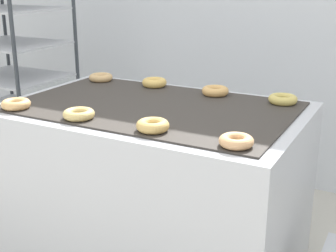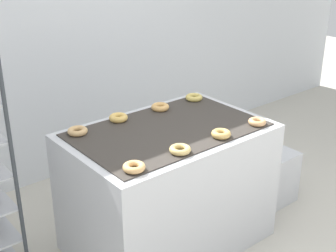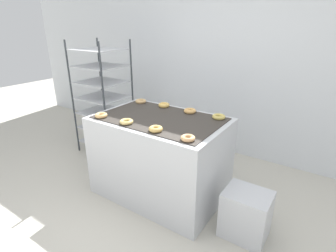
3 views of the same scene
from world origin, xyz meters
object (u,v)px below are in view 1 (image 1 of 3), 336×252
object	(u,v)px
baking_rack_cart	(13,77)
donut_near_midright	(153,125)
donut_near_right	(236,141)
donut_far_left	(101,77)
fryer_machine	(153,196)
donut_far_right	(283,99)
donut_far_midright	(215,91)
donut_near_midleft	(79,114)
donut_near_left	(16,104)
donut_far_midleft	(154,82)

from	to	relation	value
baking_rack_cart	donut_near_midright	world-z (taller)	baking_rack_cart
donut_near_right	donut_far_left	distance (m)	1.20
fryer_machine	baking_rack_cart	xyz separation A→B (m)	(-1.31, 0.44, 0.36)
baking_rack_cart	donut_far_right	bearing A→B (deg)	-4.17
baking_rack_cart	donut_far_midright	distance (m)	1.50
donut_near_midleft	donut_near_midright	distance (m)	0.35
donut_near_left	donut_far_left	bearing A→B (deg)	89.76
donut_near_midleft	fryer_machine	bearing A→B (deg)	62.24
donut_near_midleft	donut_far_left	xyz separation A→B (m)	(-0.34, 0.62, 0.00)
donut_near_midright	donut_near_right	distance (m)	0.34
donut_near_right	donut_far_right	bearing A→B (deg)	90.39
fryer_machine	donut_far_right	distance (m)	0.76
baking_rack_cart	donut_near_midright	bearing A→B (deg)	-26.79
baking_rack_cart	donut_far_right	xyz separation A→B (m)	(1.82, -0.13, 0.11)
donut_far_midleft	donut_far_midright	world-z (taller)	donut_far_midleft
donut_near_midleft	donut_far_midleft	world-z (taller)	donut_far_midleft
donut_far_left	donut_far_right	xyz separation A→B (m)	(1.01, -0.00, 0.00)
donut_near_midleft	donut_far_right	size ratio (longest dim) A/B	0.99
donut_far_right	donut_near_left	bearing A→B (deg)	-148.17
donut_near_midleft	donut_near_midright	xyz separation A→B (m)	(0.35, 0.00, 0.00)
fryer_machine	donut_far_left	xyz separation A→B (m)	(-0.50, 0.31, 0.47)
donut_near_midleft	donut_far_midleft	size ratio (longest dim) A/B	1.01
donut_near_midright	donut_far_midleft	bearing A→B (deg)	118.96
donut_near_midright	baking_rack_cart	bearing A→B (deg)	153.21
fryer_machine	baking_rack_cart	bearing A→B (deg)	161.46
fryer_machine	donut_far_midright	size ratio (longest dim) A/B	10.23
donut_far_midright	donut_near_midleft	bearing A→B (deg)	-118.86
donut_near_left	donut_far_left	xyz separation A→B (m)	(0.00, 0.63, -0.00)
donut_far_left	donut_far_midright	bearing A→B (deg)	0.03
donut_near_midleft	donut_near_midright	bearing A→B (deg)	0.50
donut_near_midleft	donut_near_right	xyz separation A→B (m)	(0.68, -0.01, 0.00)
donut_near_right	fryer_machine	bearing A→B (deg)	147.88
donut_far_midright	fryer_machine	bearing A→B (deg)	-119.97
donut_near_left	donut_near_midleft	size ratio (longest dim) A/B	0.97
donut_near_midright	donut_far_left	size ratio (longest dim) A/B	0.97
donut_near_right	donut_near_left	bearing A→B (deg)	-179.96
fryer_machine	donut_far_midright	world-z (taller)	donut_far_midright
donut_near_midright	donut_near_right	bearing A→B (deg)	-1.72
fryer_machine	donut_far_left	distance (m)	0.75
donut_near_midleft	donut_near_left	bearing A→B (deg)	-178.70
donut_far_midleft	donut_far_midright	distance (m)	0.35
donut_near_midright	donut_near_right	size ratio (longest dim) A/B	1.04
donut_near_left	donut_far_left	world-z (taller)	same
baking_rack_cart	donut_near_left	size ratio (longest dim) A/B	12.59
donut_near_midleft	donut_near_right	size ratio (longest dim) A/B	1.08
baking_rack_cart	donut_far_midleft	bearing A→B (deg)	-5.66
baking_rack_cart	donut_near_right	world-z (taller)	baking_rack_cart
fryer_machine	donut_near_midright	distance (m)	0.59
donut_near_midright	donut_far_left	distance (m)	0.92
donut_near_midleft	donut_near_midright	size ratio (longest dim) A/B	1.03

